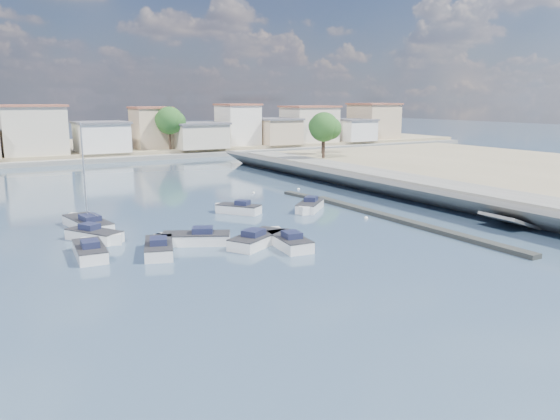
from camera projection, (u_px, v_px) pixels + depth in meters
name	position (u px, v px, depth m)	size (l,w,h in m)	color
ground	(199.00, 184.00, 69.61)	(400.00, 400.00, 0.00)	#273A4E
seawall_walkway	(468.00, 196.00, 55.67)	(5.00, 90.00, 1.80)	slate
breakwater	(382.00, 215.00, 49.83)	(2.00, 31.02, 0.35)	black
far_shore_land	(105.00, 148.00, 113.53)	(160.00, 40.00, 1.40)	gray
far_shore_quay	(133.00, 159.00, 95.79)	(160.00, 2.50, 0.80)	slate
far_town	(178.00, 129.00, 105.19)	(113.01, 12.80, 8.35)	beige
shore_trees	(182.00, 125.00, 96.30)	(74.56, 38.32, 7.92)	#38281E
motorboat_a	(89.00, 251.00, 37.41)	(2.17, 5.26, 1.48)	silver
motorboat_b	(288.00, 241.00, 39.88)	(2.41, 5.26, 1.48)	silver
motorboat_c	(192.00, 239.00, 40.57)	(5.46, 3.99, 1.48)	silver
motorboat_d	(309.00, 207.00, 52.72)	(4.47, 4.33, 1.48)	silver
motorboat_e	(159.00, 248.00, 38.20)	(3.22, 5.29, 1.48)	silver
motorboat_f	(237.00, 209.00, 51.61)	(3.80, 4.26, 1.48)	silver
motorboat_g	(97.00, 236.00, 41.44)	(3.83, 4.86, 1.48)	silver
motorboat_h	(259.00, 239.00, 40.50)	(5.47, 4.31, 1.48)	silver
sailboat	(86.00, 223.00, 45.58)	(3.13, 7.01, 9.00)	silver
mooring_buoys	(373.00, 213.00, 51.56)	(10.61, 37.94, 0.36)	white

